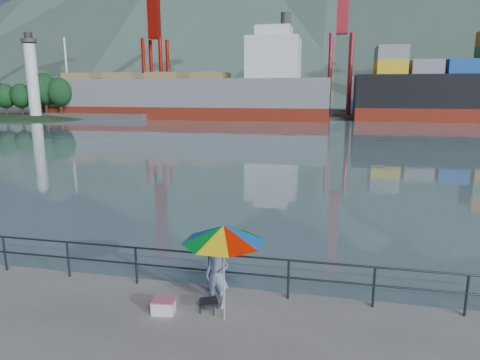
# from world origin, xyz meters

# --- Properties ---
(harbor_water) EXTENTS (500.00, 280.00, 0.00)m
(harbor_water) POSITION_xyz_m (0.00, 130.00, 0.00)
(harbor_water) COLOR slate
(harbor_water) RESTS_ON ground
(far_dock) EXTENTS (200.00, 40.00, 0.40)m
(far_dock) POSITION_xyz_m (10.00, 93.00, 0.00)
(far_dock) COLOR #514F4C
(far_dock) RESTS_ON ground
(guardrail) EXTENTS (22.00, 0.06, 1.03)m
(guardrail) POSITION_xyz_m (0.00, 1.70, 0.52)
(guardrail) COLOR #2D3033
(guardrail) RESTS_ON ground
(mountains) EXTENTS (600.00, 332.80, 80.00)m
(mountains) POSITION_xyz_m (38.82, 207.75, 35.55)
(mountains) COLOR #385147
(mountains) RESTS_ON ground
(lighthouse_islet) EXTENTS (48.00, 26.40, 19.20)m
(lighthouse_islet) POSITION_xyz_m (-54.97, 61.99, 0.26)
(lighthouse_islet) COLOR #263F1E
(lighthouse_islet) RESTS_ON ground
(container_stacks) EXTENTS (58.00, 5.40, 7.80)m
(container_stacks) POSITION_xyz_m (31.67, 92.91, 3.35)
(container_stacks) COLOR #194CA5
(container_stacks) RESTS_ON ground
(fisherman) EXTENTS (0.62, 0.45, 1.59)m
(fisherman) POSITION_xyz_m (1.40, 0.98, 0.79)
(fisherman) COLOR #2F5487
(fisherman) RESTS_ON ground
(beach_umbrella) EXTENTS (2.39, 2.39, 2.21)m
(beach_umbrella) POSITION_xyz_m (1.71, 0.40, 2.02)
(beach_umbrella) COLOR white
(beach_umbrella) RESTS_ON ground
(folding_stool) EXTENTS (0.53, 0.53, 0.27)m
(folding_stool) POSITION_xyz_m (1.27, 0.69, 0.14)
(folding_stool) COLOR black
(folding_stool) RESTS_ON ground
(cooler_bag) EXTENTS (0.54, 0.39, 0.29)m
(cooler_bag) POSITION_xyz_m (0.28, 0.40, 0.15)
(cooler_bag) COLOR silver
(cooler_bag) RESTS_ON ground
(fishing_rod) EXTENTS (0.56, 1.50, 1.12)m
(fishing_rod) POSITION_xyz_m (1.37, 2.18, 0.00)
(fishing_rod) COLOR black
(fishing_rod) RESTS_ON ground
(bulk_carrier) EXTENTS (55.31, 9.57, 14.50)m
(bulk_carrier) POSITION_xyz_m (-22.35, 69.40, 4.07)
(bulk_carrier) COLOR maroon
(bulk_carrier) RESTS_ON ground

